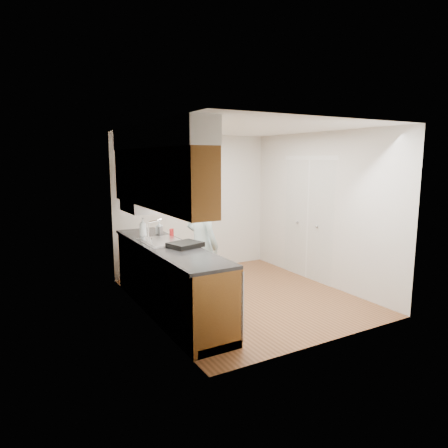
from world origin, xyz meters
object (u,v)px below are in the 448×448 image
Objects in this scene: steel_can at (161,230)px; person at (202,237)px; soda_can at (172,233)px; dish_rack at (185,245)px; soap_bottle_b at (159,227)px; soap_bottle_a at (143,227)px.

person is at bearing -55.34° from steel_can.
dish_rack is at bearing -98.93° from soda_can.
soap_bottle_b reaches higher than soda_can.
soda_can is (0.38, -0.15, -0.09)m from soap_bottle_a.
soap_bottle_a reaches higher than soda_can.
soap_bottle_a reaches higher than soap_bottle_b.
soap_bottle_b is 0.31m from soda_can.
soap_bottle_b is 1.66× the size of soda_can.
steel_can is 0.96m from dish_rack.
person is at bearing -49.51° from soda_can.
soap_bottle_a is (-0.69, 0.51, 0.12)m from person.
soap_bottle_b is at bearing 105.15° from soda_can.
steel_can is at bearing 72.84° from dish_rack.
steel_can is (0.29, 0.07, -0.08)m from soap_bottle_a.
soda_can is (-0.31, 0.36, 0.03)m from person.
person is 0.48m from soda_can.
soda_can is 0.23m from steel_can.
person is 0.58m from dish_rack.
person is 16.27× the size of soda_can.
dish_rack is at bearing -73.45° from soap_bottle_a.
soap_bottle_a is 0.94m from dish_rack.
person is 4.82× the size of dish_rack.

